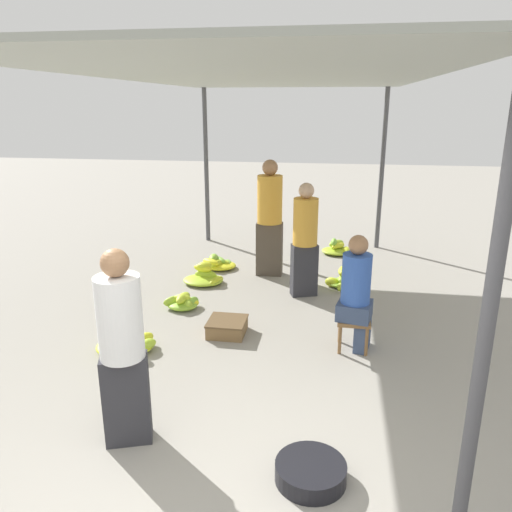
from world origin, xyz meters
TOP-DOWN VIEW (x-y plane):
  - canopy_post_front_right at (1.58, 0.30)m, footprint 0.08×0.08m
  - canopy_post_back_left at (-1.58, 6.85)m, footprint 0.08×0.08m
  - canopy_post_back_right at (1.58, 6.85)m, footprint 0.08×0.08m
  - canopy_tarp at (0.00, 3.57)m, footprint 3.55×6.95m
  - vendor_foreground at (-0.70, 0.98)m, footprint 0.42×0.42m
  - stool at (1.05, 2.79)m, footprint 0.34×0.34m
  - vendor_seated at (1.07, 2.79)m, footprint 0.40×0.40m
  - basin_black at (0.72, 0.76)m, footprint 0.50×0.50m
  - banana_pile_left_0 at (-1.31, 2.36)m, footprint 0.66×0.53m
  - banana_pile_left_1 at (-1.05, 3.56)m, footprint 0.49×0.37m
  - banana_pile_left_2 at (-1.00, 5.20)m, footprint 0.59×0.49m
  - banana_pile_left_3 at (-1.03, 4.51)m, footprint 0.60×0.51m
  - banana_pile_right_0 at (0.89, 6.33)m, footprint 0.56×0.49m
  - banana_pile_right_1 at (0.97, 4.65)m, footprint 0.54×0.52m
  - crate_near at (-0.35, 2.93)m, footprint 0.42×0.42m
  - shopper_walking_mid at (0.43, 4.28)m, footprint 0.42×0.42m
  - shopper_walking_far at (-0.15, 5.05)m, footprint 0.39×0.37m

SIDE VIEW (x-z plane):
  - basin_black at x=0.72m, z-range 0.00..0.13m
  - banana_pile_left_1 at x=-1.05m, z-range -0.02..0.18m
  - banana_pile_left_2 at x=-1.00m, z-range -0.03..0.19m
  - banana_pile_left_3 at x=-1.03m, z-range -0.07..0.23m
  - crate_near at x=-0.35m, z-range 0.00..0.17m
  - banana_pile_right_0 at x=0.89m, z-range -0.05..0.23m
  - banana_pile_right_1 at x=0.97m, z-range -0.05..0.24m
  - banana_pile_left_0 at x=-1.31m, z-range -0.06..0.26m
  - stool at x=1.05m, z-range 0.11..0.46m
  - vendor_seated at x=1.07m, z-range 0.02..1.27m
  - shopper_walking_mid at x=0.43m, z-range 0.03..1.57m
  - vendor_foreground at x=-0.70m, z-range 0.03..1.58m
  - shopper_walking_far at x=-0.15m, z-range 0.03..1.77m
  - canopy_post_front_right at x=1.58m, z-range 0.00..2.78m
  - canopy_post_back_left at x=-1.58m, z-range 0.00..2.78m
  - canopy_post_back_right at x=1.58m, z-range 0.00..2.78m
  - canopy_tarp at x=0.00m, z-range 2.78..2.82m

